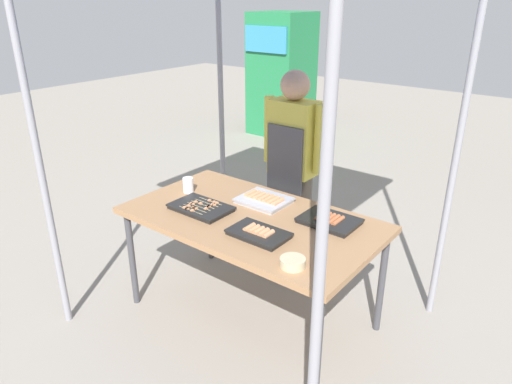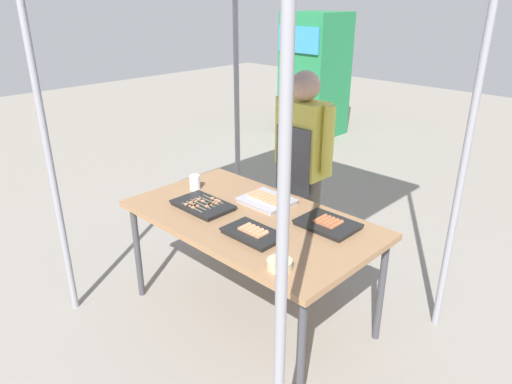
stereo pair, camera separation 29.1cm
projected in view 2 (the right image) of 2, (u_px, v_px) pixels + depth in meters
name	position (u px, v px, depth m)	size (l,w,h in m)	color
ground_plane	(251.00, 314.00, 3.24)	(18.00, 18.00, 0.00)	gray
stall_table	(250.00, 224.00, 2.96)	(1.60, 0.90, 0.75)	#9E724C
tray_grilled_sausages	(253.00, 233.00, 2.69)	(0.34, 0.21, 0.05)	black
tray_meat_skewers	(203.00, 205.00, 3.05)	(0.39, 0.25, 0.04)	black
tray_pork_links	(328.00, 224.00, 2.80)	(0.35, 0.25, 0.05)	black
tray_spring_rolls	(267.00, 200.00, 3.12)	(0.33, 0.27, 0.05)	#ADADB2
condiment_bowl	(279.00, 264.00, 2.38)	(0.13, 0.13, 0.05)	#BFB28C
drink_cup_near_edge	(195.00, 182.00, 3.33)	(0.07, 0.07, 0.11)	white
vendor_woman	(302.00, 159.00, 3.46)	(0.52, 0.23, 1.55)	#595147
neighbor_stall_right	(314.00, 75.00, 7.08)	(0.79, 0.82, 1.80)	#237F47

